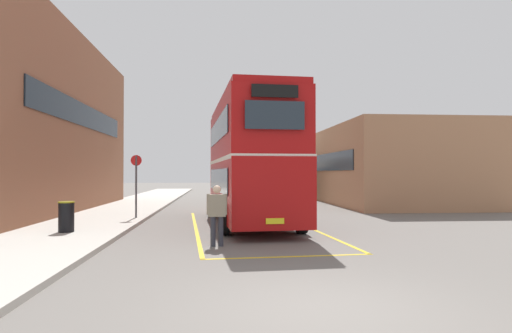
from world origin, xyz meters
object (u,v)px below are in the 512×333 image
object	(u,v)px
single_deck_bus	(273,177)
bus_stop_sign	(136,180)
pedestrian_boarding	(217,211)
double_decker_bus	(249,159)
litter_bin	(66,217)

from	to	relation	value
single_deck_bus	bus_stop_sign	xyz separation A→B (m)	(-7.60, -15.18, 0.05)
single_deck_bus	pedestrian_boarding	bearing A→B (deg)	-101.13
double_decker_bus	litter_bin	size ratio (longest dim) A/B	10.50
single_deck_bus	bus_stop_sign	distance (m)	16.98
double_decker_bus	single_deck_bus	size ratio (longest dim) A/B	1.19
litter_bin	single_deck_bus	bearing A→B (deg)	65.35
single_deck_bus	litter_bin	bearing A→B (deg)	-114.65
double_decker_bus	bus_stop_sign	bearing A→B (deg)	163.22
single_deck_bus	litter_bin	size ratio (longest dim) A/B	8.79
bus_stop_sign	pedestrian_boarding	bearing A→B (deg)	-63.14
single_deck_bus	double_decker_bus	bearing A→B (deg)	-100.36
bus_stop_sign	litter_bin	bearing A→B (deg)	-107.34
pedestrian_boarding	bus_stop_sign	xyz separation A→B (m)	(-3.32, 6.56, 0.75)
single_deck_bus	pedestrian_boarding	distance (m)	22.16
pedestrian_boarding	litter_bin	world-z (taller)	pedestrian_boarding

